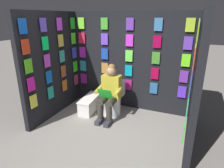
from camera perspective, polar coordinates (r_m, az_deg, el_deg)
name	(u,v)px	position (r m, az deg, el deg)	size (l,w,h in m)	color
ground_plane	(93,150)	(3.47, -5.54, -18.81)	(30.00, 30.00, 0.00)	gray
display_wall_back	(130,62)	(4.59, 5.25, 6.44)	(2.90, 0.14, 2.24)	black
display_wall_left	(196,82)	(3.45, 23.47, 0.59)	(0.14, 1.84, 2.24)	black
display_wall_right	(53,65)	(4.44, -16.99, 5.27)	(0.14, 1.84, 2.24)	black
toilet	(113,100)	(4.46, 0.41, -4.67)	(0.41, 0.56, 0.77)	white
person_reading	(109,92)	(4.16, -0.75, -2.39)	(0.53, 0.68, 1.19)	gold
comic_longbox_near	(90,104)	(4.66, -6.46, -5.78)	(0.37, 0.81, 0.34)	white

